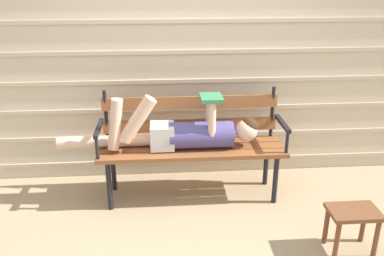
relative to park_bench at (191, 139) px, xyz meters
name	(u,v)px	position (x,y,z in m)	size (l,w,h in m)	color
ground_plane	(193,204)	(0.00, -0.20, -0.53)	(12.00, 12.00, 0.00)	tan
house_siding	(188,51)	(0.00, 0.42, 0.69)	(4.73, 0.08, 2.43)	beige
park_bench	(191,139)	(0.00, 0.00, 0.00)	(1.61, 0.44, 0.94)	brown
reclining_person	(184,132)	(-0.07, -0.07, 0.10)	(1.71, 0.25, 0.50)	#514784
footstool	(353,220)	(1.08, -0.91, -0.27)	(0.35, 0.24, 0.34)	brown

